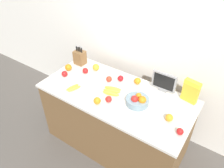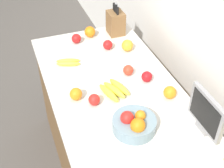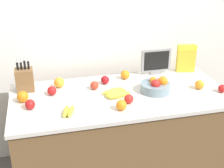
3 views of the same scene
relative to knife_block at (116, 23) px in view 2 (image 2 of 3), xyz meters
The scene contains 16 objects.
wall_back 0.90m from the knife_block, 26.26° to the left, with size 9.00×0.06×2.60m.
counter 0.96m from the knife_block, 19.06° to the right, with size 1.76×0.83×0.88m.
knife_block is the anchor object (origin of this frame).
small_monitor 1.17m from the knife_block, ahead, with size 0.28×0.03×0.24m.
fruit_bowl 1.08m from the knife_block, 15.21° to the right, with size 0.24×0.24×0.13m.
banana_bunch_left 0.76m from the knife_block, 21.39° to the right, with size 0.24×0.18×0.04m.
banana_bunch_right 0.57m from the knife_block, 57.71° to the right, with size 0.12×0.18×0.03m.
apple_by_knife_block 0.35m from the knife_block, 84.19° to the right, with size 0.07×0.07×0.07m, color red.
apple_middle 0.26m from the knife_block, 34.54° to the right, with size 0.07×0.07×0.07m, color red.
apple_leftmost 0.67m from the knife_block, ahead, with size 0.07×0.07×0.07m, color #A31419.
apple_rightmost 0.57m from the knife_block, 12.01° to the right, with size 0.07×0.07×0.07m, color red.
apple_near_bananas 0.88m from the knife_block, 29.15° to the right, with size 0.07×0.07×0.07m, color red.
orange_mid_left 0.22m from the knife_block, 95.09° to the right, with size 0.09×0.09×0.09m, color orange.
orange_front_left 0.86m from the knife_block, 37.28° to the right, with size 0.08×0.08×0.08m, color orange.
orange_by_cereal 0.87m from the knife_block, ahead, with size 0.08×0.08×0.08m, color orange.
orange_front_right 0.28m from the knife_block, ahead, with size 0.09×0.09×0.09m, color orange.
Camera 2 is at (1.37, -0.55, 2.17)m, focal length 50.00 mm.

